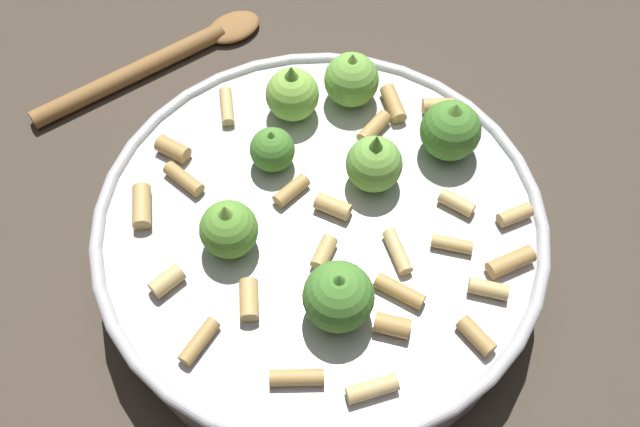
# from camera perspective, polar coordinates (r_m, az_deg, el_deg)

# --- Properties ---
(ground_plane) EXTENTS (2.40, 2.40, 0.00)m
(ground_plane) POSITION_cam_1_polar(r_m,az_deg,el_deg) (0.56, 0.00, -3.67)
(ground_plane) COLOR #42382D
(cooking_pan) EXTENTS (0.32, 0.32, 0.11)m
(cooking_pan) POSITION_cam_1_polar(r_m,az_deg,el_deg) (0.53, 0.13, -1.56)
(cooking_pan) COLOR #B7B7BC
(cooking_pan) RESTS_ON ground
(wooden_spoon) EXTENTS (0.23, 0.06, 0.02)m
(wooden_spoon) POSITION_cam_1_polar(r_m,az_deg,el_deg) (0.69, -12.07, 11.58)
(wooden_spoon) COLOR olive
(wooden_spoon) RESTS_ON ground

